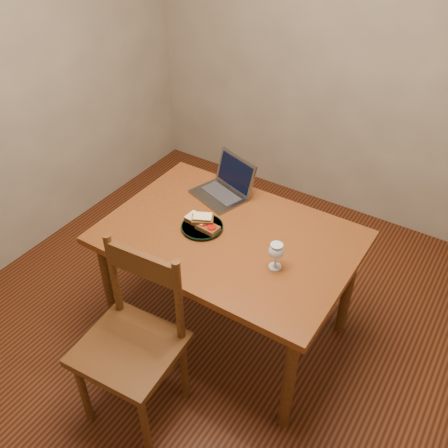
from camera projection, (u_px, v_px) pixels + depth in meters
The scene contains 10 objects.
floor at pixel (225, 331), 3.04m from camera, with size 3.20×3.20×0.02m, color black.
back_wall at pixel (357, 42), 3.30m from camera, with size 3.20×0.02×2.60m, color gray.
table at pixel (229, 247), 2.65m from camera, with size 1.30×0.90×0.74m.
chair at pixel (131, 337), 2.33m from camera, with size 0.49×0.47×0.49m.
plate at pixel (202, 227), 2.63m from camera, with size 0.22×0.22×0.02m, color black.
sandwich_cheese at pixel (197, 220), 2.63m from camera, with size 0.13×0.07×0.04m, color #381E0C, non-canonical shape.
sandwich_tomato at pixel (208, 227), 2.58m from camera, with size 0.12×0.07×0.04m, color #381E0C, non-canonical shape.
sandwich_top at pixel (203, 219), 2.60m from camera, with size 0.11×0.07×0.03m, color #381E0C, non-canonical shape.
milk_glass at pixel (276, 256), 2.36m from camera, with size 0.07×0.07×0.14m, color white, non-canonical shape.
laptop at pixel (226, 185), 2.86m from camera, with size 0.36×0.35×0.21m.
Camera 1 is at (1.07, -1.68, 2.38)m, focal length 40.00 mm.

